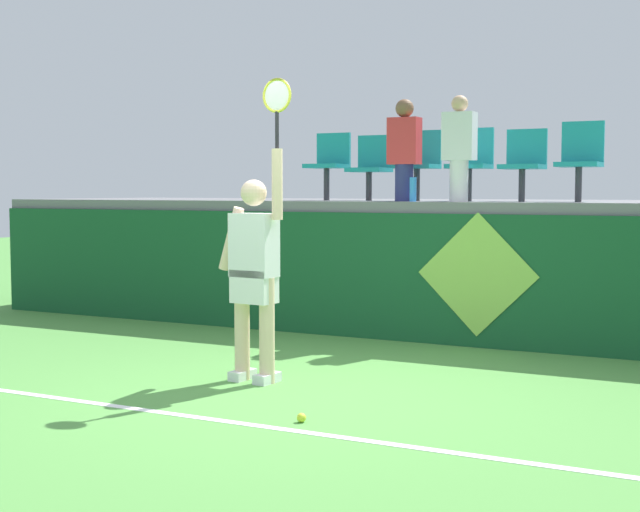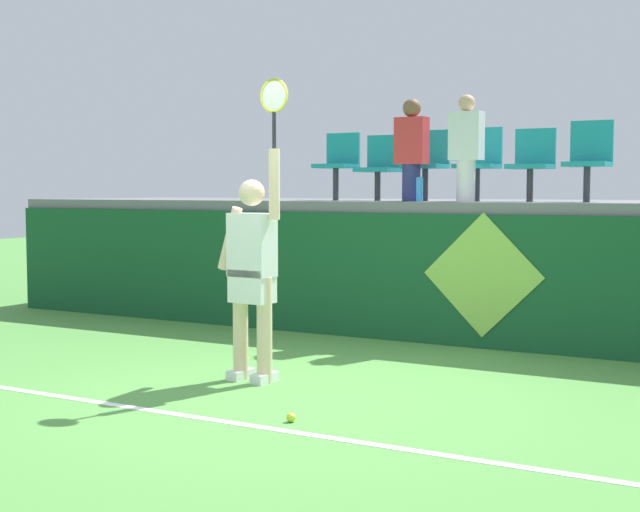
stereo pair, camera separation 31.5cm
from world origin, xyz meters
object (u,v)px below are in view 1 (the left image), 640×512
stadium_chair_1 (371,164)px  stadium_chair_2 (419,161)px  tennis_player (255,268)px  stadium_chair_3 (471,160)px  spectator_1 (404,148)px  water_bottle (413,189)px  tennis_ball (301,418)px  spectator_0 (459,147)px  stadium_chair_5 (580,157)px  stadium_chair_0 (329,161)px  stadium_chair_4 (524,161)px

stadium_chair_1 → stadium_chair_2: (0.60, -0.00, 0.03)m
tennis_player → stadium_chair_3: tennis_player is taller
stadium_chair_2 → spectator_1: 0.48m
tennis_player → water_bottle: (0.39, 2.65, 0.66)m
tennis_ball → spectator_1: spectator_1 is taller
spectator_0 → stadium_chair_5: bearing=19.6°
stadium_chair_5 → stadium_chair_1: bearing=-179.9°
stadium_chair_3 → spectator_0: size_ratio=0.72×
stadium_chair_2 → spectator_0: spectator_0 is taller
tennis_player → tennis_ball: bearing=-45.8°
tennis_ball → stadium_chair_5: (1.04, 4.28, 1.93)m
tennis_player → stadium_chair_3: size_ratio=3.08×
stadium_chair_0 → stadium_chair_1: size_ratio=1.05×
tennis_player → spectator_0: spectator_0 is taller
stadium_chair_5 → spectator_0: (-1.19, -0.42, 0.12)m
stadium_chair_0 → stadium_chair_4: bearing=0.1°
stadium_chair_1 → stadium_chair_3: (1.21, 0.00, 0.03)m
spectator_0 → tennis_ball: bearing=-87.8°
stadium_chair_0 → stadium_chair_1: (0.55, 0.00, -0.04)m
stadium_chair_5 → spectator_1: 1.86m
stadium_chair_0 → spectator_0: spectator_0 is taller
stadium_chair_1 → stadium_chair_3: size_ratio=0.94×
tennis_player → stadium_chair_2: 3.42m
tennis_ball → stadium_chair_0: stadium_chair_0 is taller
stadium_chair_4 → spectator_1: (-1.20, -0.46, 0.14)m
stadium_chair_5 → spectator_1: bearing=-165.4°
water_bottle → stadium_chair_0: bearing=154.7°
stadium_chair_2 → stadium_chair_5: stadium_chair_5 is taller
stadium_chair_0 → stadium_chair_5: 2.95m
tennis_player → tennis_ball: (0.98, -1.01, -0.93)m
stadium_chair_5 → spectator_1: (-1.80, -0.47, 0.11)m
stadium_chair_1 → spectator_0: bearing=-19.1°
stadium_chair_3 → stadium_chair_1: bearing=-179.9°
tennis_player → tennis_ball: 1.69m
stadium_chair_1 → stadium_chair_0: bearing=-179.8°
tennis_player → stadium_chair_4: (1.43, 3.27, 0.96)m
stadium_chair_0 → stadium_chair_3: (1.76, 0.00, -0.01)m
stadium_chair_0 → stadium_chair_4: size_ratio=1.03×
stadium_chair_1 → spectator_0: size_ratio=0.68×
stadium_chair_4 → stadium_chair_5: 0.60m
stadium_chair_5 → spectator_0: bearing=-160.4°
stadium_chair_2 → stadium_chair_3: bearing=0.2°
stadium_chair_2 → stadium_chair_3: 0.61m
tennis_player → stadium_chair_0: tennis_player is taller
tennis_player → stadium_chair_4: tennis_player is taller
stadium_chair_2 → stadium_chair_1: bearing=180.0°
water_bottle → stadium_chair_0: stadium_chair_0 is taller
stadium_chair_5 → spectator_0: 1.27m
stadium_chair_2 → stadium_chair_4: 1.20m
tennis_ball → spectator_1: 4.39m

